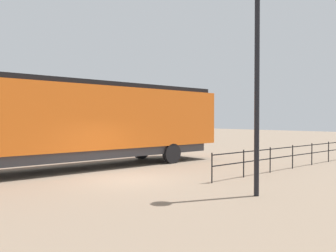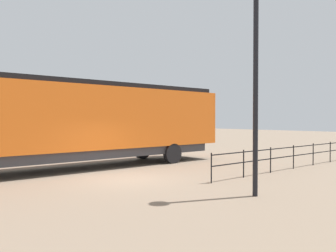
# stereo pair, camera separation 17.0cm
# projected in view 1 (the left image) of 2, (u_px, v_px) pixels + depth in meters

# --- Properties ---
(ground_plane) EXTENTS (120.00, 120.00, 0.00)m
(ground_plane) POSITION_uv_depth(u_px,v_px,m) (127.00, 179.00, 13.80)
(ground_plane) COLOR #84705B
(locomotive) EXTENTS (3.16, 18.50, 4.27)m
(locomotive) POSITION_uv_depth(u_px,v_px,m) (68.00, 120.00, 16.35)
(locomotive) COLOR orange
(locomotive) RESTS_ON ground_plane
(lamp_post) EXTENTS (0.58, 0.58, 7.22)m
(lamp_post) POSITION_uv_depth(u_px,v_px,m) (257.00, 30.00, 10.73)
(lamp_post) COLOR black
(lamp_post) RESTS_ON ground_plane
(platform_fence) EXTENTS (0.05, 11.92, 1.16)m
(platform_fence) POSITION_uv_depth(u_px,v_px,m) (293.00, 153.00, 16.84)
(platform_fence) COLOR black
(platform_fence) RESTS_ON ground_plane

